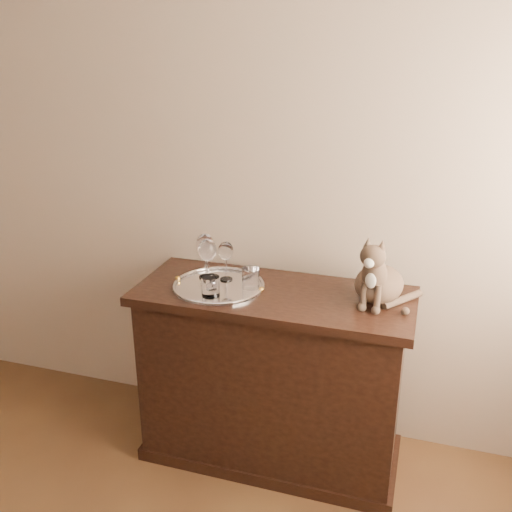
{
  "coord_description": "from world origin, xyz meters",
  "views": [
    {
      "loc": [
        1.2,
        -0.21,
        1.87
      ],
      "look_at": [
        0.52,
        1.95,
        1.0
      ],
      "focal_mm": 40.0,
      "sensor_mm": 36.0,
      "label": 1
    }
  ],
  "objects_px": {
    "wine_glass_d": "(208,262)",
    "wine_glass_a": "(205,256)",
    "wine_glass_b": "(226,261)",
    "tumbler_b": "(211,286)",
    "tray": "(219,287)",
    "cat": "(380,267)",
    "tumbler_c": "(251,278)",
    "sideboard": "(272,377)"
  },
  "relations": [
    {
      "from": "wine_glass_d",
      "to": "wine_glass_a",
      "type": "bearing_deg",
      "value": 118.75
    },
    {
      "from": "wine_glass_b",
      "to": "tumbler_b",
      "type": "bearing_deg",
      "value": -90.58
    },
    {
      "from": "tray",
      "to": "wine_glass_b",
      "type": "bearing_deg",
      "value": 85.06
    },
    {
      "from": "tray",
      "to": "cat",
      "type": "relative_size",
      "value": 1.32
    },
    {
      "from": "wine_glass_a",
      "to": "wine_glass_b",
      "type": "relative_size",
      "value": 1.15
    },
    {
      "from": "wine_glass_a",
      "to": "tumbler_b",
      "type": "relative_size",
      "value": 2.39
    },
    {
      "from": "wine_glass_a",
      "to": "wine_glass_b",
      "type": "height_order",
      "value": "wine_glass_a"
    },
    {
      "from": "tumbler_b",
      "to": "tumbler_c",
      "type": "relative_size",
      "value": 1.01
    },
    {
      "from": "wine_glass_b",
      "to": "wine_glass_d",
      "type": "height_order",
      "value": "wine_glass_d"
    },
    {
      "from": "tray",
      "to": "wine_glass_a",
      "type": "relative_size",
      "value": 1.93
    },
    {
      "from": "tray",
      "to": "wine_glass_d",
      "type": "height_order",
      "value": "wine_glass_d"
    },
    {
      "from": "tumbler_b",
      "to": "wine_glass_d",
      "type": "bearing_deg",
      "value": 116.85
    },
    {
      "from": "tumbler_c",
      "to": "wine_glass_d",
      "type": "bearing_deg",
      "value": -170.99
    },
    {
      "from": "sideboard",
      "to": "wine_glass_d",
      "type": "relative_size",
      "value": 5.66
    },
    {
      "from": "tray",
      "to": "wine_glass_a",
      "type": "distance_m",
      "value": 0.16
    },
    {
      "from": "wine_glass_b",
      "to": "sideboard",
      "type": "bearing_deg",
      "value": -11.71
    },
    {
      "from": "wine_glass_b",
      "to": "wine_glass_d",
      "type": "bearing_deg",
      "value": -126.26
    },
    {
      "from": "tray",
      "to": "wine_glass_d",
      "type": "bearing_deg",
      "value": 179.57
    },
    {
      "from": "tray",
      "to": "wine_glass_d",
      "type": "distance_m",
      "value": 0.12
    },
    {
      "from": "sideboard",
      "to": "wine_glass_a",
      "type": "relative_size",
      "value": 5.79
    },
    {
      "from": "sideboard",
      "to": "wine_glass_a",
      "type": "xyz_separation_m",
      "value": [
        -0.33,
        0.04,
        0.54
      ]
    },
    {
      "from": "wine_glass_b",
      "to": "tumbler_c",
      "type": "height_order",
      "value": "wine_glass_b"
    },
    {
      "from": "sideboard",
      "to": "cat",
      "type": "relative_size",
      "value": 3.97
    },
    {
      "from": "sideboard",
      "to": "wine_glass_a",
      "type": "height_order",
      "value": "wine_glass_a"
    },
    {
      "from": "tumbler_b",
      "to": "cat",
      "type": "distance_m",
      "value": 0.7
    },
    {
      "from": "tray",
      "to": "wine_glass_a",
      "type": "bearing_deg",
      "value": 140.72
    },
    {
      "from": "wine_glass_b",
      "to": "tumbler_b",
      "type": "relative_size",
      "value": 2.07
    },
    {
      "from": "tray",
      "to": "sideboard",
      "type": "bearing_deg",
      "value": 6.65
    },
    {
      "from": "tumbler_c",
      "to": "cat",
      "type": "relative_size",
      "value": 0.28
    },
    {
      "from": "tumbler_b",
      "to": "cat",
      "type": "xyz_separation_m",
      "value": [
        0.67,
        0.18,
        0.1
      ]
    },
    {
      "from": "wine_glass_a",
      "to": "tumbler_c",
      "type": "bearing_deg",
      "value": -10.74
    },
    {
      "from": "sideboard",
      "to": "wine_glass_b",
      "type": "relative_size",
      "value": 6.67
    },
    {
      "from": "sideboard",
      "to": "cat",
      "type": "bearing_deg",
      "value": 5.83
    },
    {
      "from": "cat",
      "to": "wine_glass_d",
      "type": "bearing_deg",
      "value": -162.62
    },
    {
      "from": "tray",
      "to": "tumbler_b",
      "type": "distance_m",
      "value": 0.12
    },
    {
      "from": "tumbler_c",
      "to": "wine_glass_a",
      "type": "bearing_deg",
      "value": 169.26
    },
    {
      "from": "sideboard",
      "to": "wine_glass_a",
      "type": "distance_m",
      "value": 0.63
    },
    {
      "from": "wine_glass_a",
      "to": "cat",
      "type": "bearing_deg",
      "value": 0.0
    },
    {
      "from": "sideboard",
      "to": "wine_glass_d",
      "type": "xyz_separation_m",
      "value": [
        -0.29,
        -0.03,
        0.54
      ]
    },
    {
      "from": "wine_glass_d",
      "to": "tumbler_b",
      "type": "bearing_deg",
      "value": -63.15
    },
    {
      "from": "tumbler_c",
      "to": "cat",
      "type": "bearing_deg",
      "value": 4.53
    },
    {
      "from": "wine_glass_b",
      "to": "cat",
      "type": "height_order",
      "value": "cat"
    }
  ]
}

